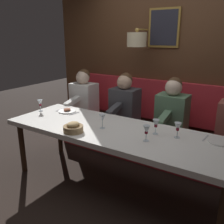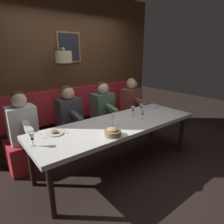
% 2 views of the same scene
% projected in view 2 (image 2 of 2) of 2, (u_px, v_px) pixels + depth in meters
% --- Properties ---
extents(ground_plane, '(12.00, 12.00, 0.00)m').
position_uv_depth(ground_plane, '(118.00, 165.00, 3.17)').
color(ground_plane, black).
extents(dining_table, '(0.90, 2.67, 0.74)m').
position_uv_depth(dining_table, '(118.00, 127.00, 2.96)').
color(dining_table, white).
rests_on(dining_table, ground_plane).
extents(banquette_bench, '(0.52, 2.87, 0.45)m').
position_uv_depth(banquette_bench, '(88.00, 135.00, 3.76)').
color(banquette_bench, red).
rests_on(banquette_bench, ground_plane).
extents(back_wall_panel, '(0.59, 4.07, 2.90)m').
position_uv_depth(back_wall_panel, '(71.00, 74.00, 3.85)').
color(back_wall_panel, '#51331E').
rests_on(back_wall_panel, ground_plane).
extents(diner_nearest, '(0.60, 0.40, 0.79)m').
position_uv_depth(diner_nearest, '(131.00, 98.00, 4.25)').
color(diner_nearest, '#934C42').
rests_on(diner_nearest, banquette_bench).
extents(diner_near, '(0.60, 0.40, 0.79)m').
position_uv_depth(diner_near, '(103.00, 103.00, 3.79)').
color(diner_near, '#567A5B').
rests_on(diner_near, banquette_bench).
extents(diner_middle, '(0.60, 0.40, 0.79)m').
position_uv_depth(diner_middle, '(69.00, 110.00, 3.35)').
color(diner_middle, '#3D3D42').
rests_on(diner_middle, banquette_bench).
extents(diner_far, '(0.60, 0.40, 0.79)m').
position_uv_depth(diner_far, '(21.00, 119.00, 2.89)').
color(diner_far, white).
rests_on(diner_far, banquette_bench).
extents(place_setting_0, '(0.24, 0.32, 0.01)m').
position_uv_depth(place_setting_0, '(151.00, 107.00, 3.77)').
color(place_setting_0, white).
rests_on(place_setting_0, dining_table).
extents(place_setting_1, '(0.24, 0.32, 0.05)m').
position_uv_depth(place_setting_1, '(54.00, 133.00, 2.55)').
color(place_setting_1, silver).
rests_on(place_setting_1, dining_table).
extents(wine_glass_0, '(0.07, 0.07, 0.16)m').
position_uv_depth(wine_glass_0, '(113.00, 119.00, 2.79)').
color(wine_glass_0, silver).
rests_on(wine_glass_0, dining_table).
extents(wine_glass_1, '(0.07, 0.07, 0.16)m').
position_uv_depth(wine_glass_1, '(133.00, 109.00, 3.26)').
color(wine_glass_1, silver).
rests_on(wine_glass_1, dining_table).
extents(wine_glass_2, '(0.07, 0.07, 0.16)m').
position_uv_depth(wine_glass_2, '(32.00, 137.00, 2.19)').
color(wine_glass_2, silver).
rests_on(wine_glass_2, dining_table).
extents(wine_glass_3, '(0.07, 0.07, 0.16)m').
position_uv_depth(wine_glass_3, '(143.00, 112.00, 3.08)').
color(wine_glass_3, silver).
rests_on(wine_glass_3, dining_table).
extents(wine_glass_4, '(0.07, 0.07, 0.16)m').
position_uv_depth(wine_glass_4, '(141.00, 106.00, 3.41)').
color(wine_glass_4, silver).
rests_on(wine_glass_4, dining_table).
extents(bread_bowl, '(0.22, 0.22, 0.12)m').
position_uv_depth(bread_bowl, '(113.00, 132.00, 2.49)').
color(bread_bowl, '#9E7F56').
rests_on(bread_bowl, dining_table).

